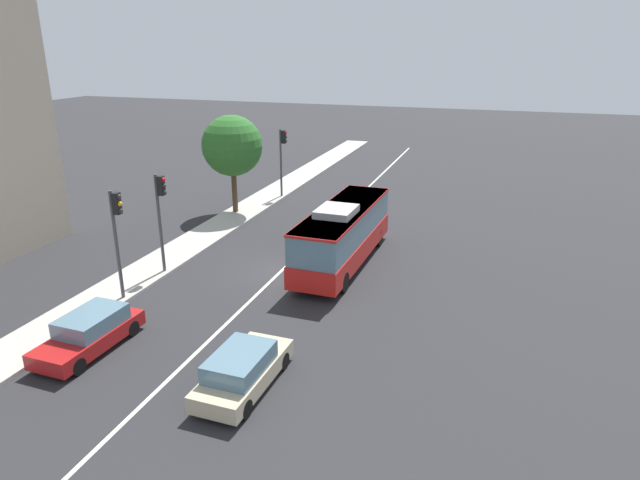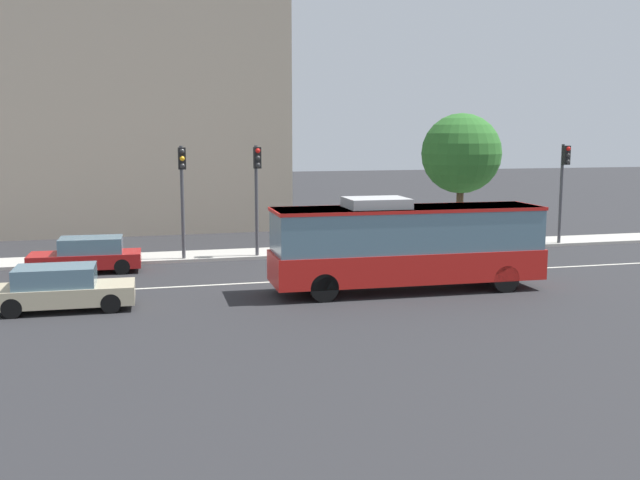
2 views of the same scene
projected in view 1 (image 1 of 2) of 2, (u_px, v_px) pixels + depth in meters
ground_plane at (281, 272)px, 28.96m from camera, size 160.00×160.00×0.00m
sidewalk_kerb at (172, 256)px, 30.90m from camera, size 80.00×2.54×0.14m
lane_centre_line at (281, 272)px, 28.96m from camera, size 76.00×0.16×0.01m
transit_bus at (343, 232)px, 29.35m from camera, size 10.06×2.74×3.46m
sedan_beige at (243, 370)px, 18.96m from camera, size 4.55×1.92×1.46m
sedan_red at (90, 332)px, 21.42m from camera, size 4.56×1.95×1.46m
traffic_light_near_corner at (161, 207)px, 27.56m from camera, size 0.33×0.62×5.20m
traffic_light_mid_block at (283, 151)px, 41.61m from camera, size 0.33×0.62×5.20m
traffic_light_far_corner at (117, 227)px, 24.56m from camera, size 0.33×0.62×5.20m
street_tree_kerbside_left at (232, 146)px, 37.29m from camera, size 4.07×4.07×6.76m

